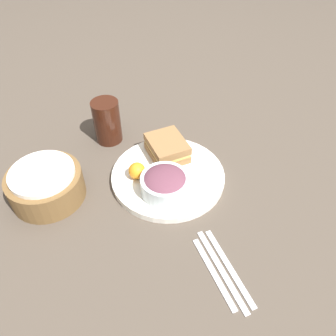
{
  "coord_description": "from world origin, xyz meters",
  "views": [
    {
      "loc": [
        -0.59,
        0.09,
        0.62
      ],
      "look_at": [
        0.0,
        0.0,
        0.04
      ],
      "focal_mm": 35.0,
      "sensor_mm": 36.0,
      "label": 1
    }
  ],
  "objects_px": {
    "drink_glass": "(107,121)",
    "fork": "(229,266)",
    "dressing_cup": "(192,180)",
    "bread_basket": "(46,184)",
    "knife": "(221,270)",
    "sandwich": "(167,148)",
    "plate": "(168,176)",
    "spoon": "(214,273)",
    "salad_bowl": "(165,183)"
  },
  "relations": [
    {
      "from": "plate",
      "to": "dressing_cup",
      "type": "bearing_deg",
      "value": -130.62
    },
    {
      "from": "fork",
      "to": "knife",
      "type": "relative_size",
      "value": 0.95
    },
    {
      "from": "plate",
      "to": "dressing_cup",
      "type": "height_order",
      "value": "dressing_cup"
    },
    {
      "from": "knife",
      "to": "spoon",
      "type": "bearing_deg",
      "value": -90.0
    },
    {
      "from": "dressing_cup",
      "to": "bread_basket",
      "type": "relative_size",
      "value": 0.33
    },
    {
      "from": "plate",
      "to": "spoon",
      "type": "xyz_separation_m",
      "value": [
        -0.28,
        -0.05,
        -0.01
      ]
    },
    {
      "from": "drink_glass",
      "to": "bread_basket",
      "type": "bearing_deg",
      "value": 143.01
    },
    {
      "from": "sandwich",
      "to": "knife",
      "type": "distance_m",
      "value": 0.36
    },
    {
      "from": "bread_basket",
      "to": "knife",
      "type": "distance_m",
      "value": 0.45
    },
    {
      "from": "sandwich",
      "to": "bread_basket",
      "type": "xyz_separation_m",
      "value": [
        -0.09,
        0.31,
        -0.0
      ]
    },
    {
      "from": "drink_glass",
      "to": "spoon",
      "type": "bearing_deg",
      "value": -156.92
    },
    {
      "from": "drink_glass",
      "to": "spoon",
      "type": "distance_m",
      "value": 0.51
    },
    {
      "from": "dressing_cup",
      "to": "fork",
      "type": "distance_m",
      "value": 0.23
    },
    {
      "from": "salad_bowl",
      "to": "drink_glass",
      "type": "relative_size",
      "value": 0.93
    },
    {
      "from": "drink_glass",
      "to": "knife",
      "type": "bearing_deg",
      "value": -154.93
    },
    {
      "from": "sandwich",
      "to": "drink_glass",
      "type": "bearing_deg",
      "value": 53.3
    },
    {
      "from": "fork",
      "to": "knife",
      "type": "xyz_separation_m",
      "value": [
        -0.0,
        0.02,
        0.0
      ]
    },
    {
      "from": "sandwich",
      "to": "spoon",
      "type": "distance_m",
      "value": 0.36
    },
    {
      "from": "salad_bowl",
      "to": "dressing_cup",
      "type": "relative_size",
      "value": 2.03
    },
    {
      "from": "salad_bowl",
      "to": "dressing_cup",
      "type": "height_order",
      "value": "salad_bowl"
    },
    {
      "from": "plate",
      "to": "knife",
      "type": "distance_m",
      "value": 0.28
    },
    {
      "from": "sandwich",
      "to": "knife",
      "type": "relative_size",
      "value": 0.66
    },
    {
      "from": "salad_bowl",
      "to": "knife",
      "type": "bearing_deg",
      "value": -158.42
    },
    {
      "from": "sandwich",
      "to": "bread_basket",
      "type": "relative_size",
      "value": 0.73
    },
    {
      "from": "plate",
      "to": "sandwich",
      "type": "xyz_separation_m",
      "value": [
        0.07,
        -0.01,
        0.03
      ]
    },
    {
      "from": "drink_glass",
      "to": "bread_basket",
      "type": "relative_size",
      "value": 0.71
    },
    {
      "from": "drink_glass",
      "to": "knife",
      "type": "relative_size",
      "value": 0.64
    },
    {
      "from": "bread_basket",
      "to": "knife",
      "type": "bearing_deg",
      "value": -125.17
    },
    {
      "from": "salad_bowl",
      "to": "bread_basket",
      "type": "height_order",
      "value": "bread_basket"
    },
    {
      "from": "drink_glass",
      "to": "fork",
      "type": "distance_m",
      "value": 0.52
    },
    {
      "from": "sandwich",
      "to": "fork",
      "type": "height_order",
      "value": "sandwich"
    },
    {
      "from": "knife",
      "to": "bread_basket",
      "type": "bearing_deg",
      "value": -139.29
    },
    {
      "from": "salad_bowl",
      "to": "fork",
      "type": "bearing_deg",
      "value": -154.08
    },
    {
      "from": "plate",
      "to": "knife",
      "type": "height_order",
      "value": "plate"
    },
    {
      "from": "plate",
      "to": "fork",
      "type": "bearing_deg",
      "value": -162.26
    },
    {
      "from": "dressing_cup",
      "to": "knife",
      "type": "relative_size",
      "value": 0.29
    },
    {
      "from": "salad_bowl",
      "to": "knife",
      "type": "distance_m",
      "value": 0.24
    },
    {
      "from": "bread_basket",
      "to": "dressing_cup",
      "type": "bearing_deg",
      "value": -94.92
    },
    {
      "from": "plate",
      "to": "drink_glass",
      "type": "relative_size",
      "value": 2.3
    },
    {
      "from": "dressing_cup",
      "to": "fork",
      "type": "bearing_deg",
      "value": -171.5
    },
    {
      "from": "sandwich",
      "to": "salad_bowl",
      "type": "distance_m",
      "value": 0.13
    },
    {
      "from": "dressing_cup",
      "to": "fork",
      "type": "xyz_separation_m",
      "value": [
        -0.23,
        -0.03,
        -0.03
      ]
    },
    {
      "from": "dressing_cup",
      "to": "salad_bowl",
      "type": "bearing_deg",
      "value": 100.97
    },
    {
      "from": "bread_basket",
      "to": "salad_bowl",
      "type": "bearing_deg",
      "value": -98.78
    },
    {
      "from": "drink_glass",
      "to": "plate",
      "type": "bearing_deg",
      "value": -141.86
    },
    {
      "from": "plate",
      "to": "dressing_cup",
      "type": "distance_m",
      "value": 0.07
    },
    {
      "from": "dressing_cup",
      "to": "drink_glass",
      "type": "height_order",
      "value": "drink_glass"
    },
    {
      "from": "dressing_cup",
      "to": "drink_glass",
      "type": "xyz_separation_m",
      "value": [
        0.23,
        0.2,
        0.03
      ]
    },
    {
      "from": "knife",
      "to": "spoon",
      "type": "distance_m",
      "value": 0.02
    },
    {
      "from": "dressing_cup",
      "to": "sandwich",
      "type": "bearing_deg",
      "value": 20.89
    }
  ]
}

